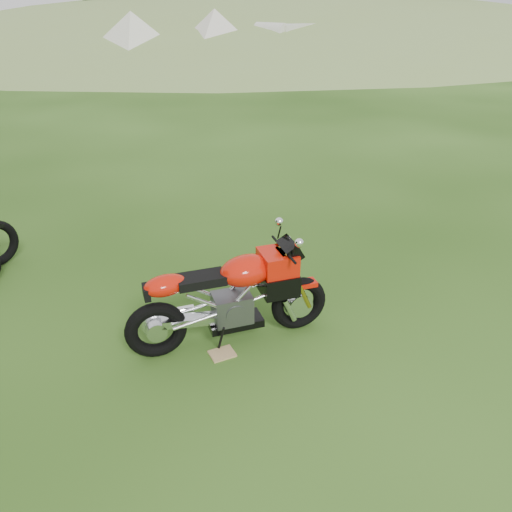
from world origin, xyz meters
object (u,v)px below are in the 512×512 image
sport_motorcycle (230,291)px  caravan (293,45)px  tent_mid (134,44)px  plywood_board (222,354)px  tent_right (216,42)px

sport_motorcycle → caravan: size_ratio=0.45×
caravan → tent_mid: bearing=149.2°
sport_motorcycle → plywood_board: bearing=-126.9°
sport_motorcycle → tent_mid: 23.02m
plywood_board → tent_right: bearing=66.4°
sport_motorcycle → tent_right: tent_right is taller
tent_mid → tent_right: bearing=-37.7°
sport_motorcycle → caravan: caravan is taller
sport_motorcycle → tent_mid: tent_mid is taller
plywood_board → tent_mid: tent_mid is taller
sport_motorcycle → plywood_board: 0.69m
plywood_board → tent_mid: size_ratio=0.08×
tent_right → caravan: bearing=-6.4°
plywood_board → sport_motorcycle: bearing=44.0°
caravan → plywood_board: bearing=-144.5°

